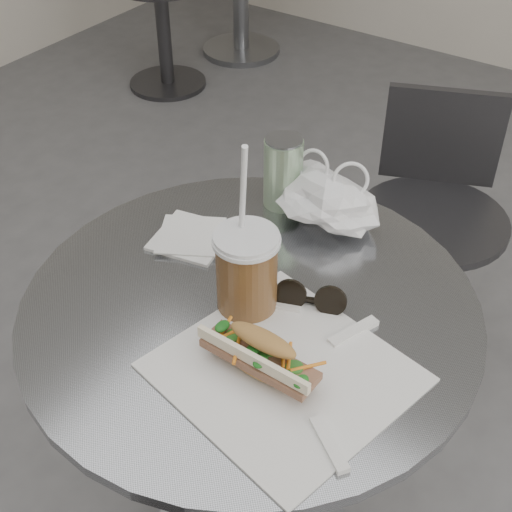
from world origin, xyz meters
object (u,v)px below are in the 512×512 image
Objects in this scene: cafe_table at (251,409)px; iced_coffee at (247,270)px; banh_mi at (261,355)px; sunglasses at (311,299)px; bg_chair at (157,17)px; chair_far at (425,250)px; drink_can at (283,172)px.

iced_coffee is at bearing -110.39° from cafe_table.
iced_coffee is at bearing 134.50° from banh_mi.
cafe_table is at bearing -172.35° from sunglasses.
bg_chair reaches higher than cafe_table.
chair_far is 0.73m from drink_can.
sunglasses is (0.09, 0.05, 0.29)m from cafe_table.
iced_coffee is (-0.00, -0.01, 0.35)m from cafe_table.
cafe_table is at bearing 132.47° from banh_mi.
bg_chair is at bearing 135.19° from iced_coffee.
cafe_table is 0.45m from drink_can.
banh_mi is at bearing -61.14° from drink_can.
banh_mi is 0.15m from iced_coffee.
sunglasses is at bearing 72.70° from chair_far.
banh_mi is 1.94× the size of sunglasses.
bg_chair is 3.41× the size of banh_mi.
sunglasses is at bearing -48.37° from drink_can.
bg_chair is 2.40m from sunglasses.
iced_coffee is 0.30m from drink_can.
cafe_table is 2.34m from bg_chair.
iced_coffee is at bearing 66.04° from chair_far.
chair_far is at bearing 88.70° from cafe_table.
banh_mi is 1.59× the size of drink_can.
banh_mi is (1.76, -1.76, 0.43)m from bg_chair.
bg_chair is at bearing 136.52° from banh_mi.
sunglasses is (0.09, 0.05, -0.05)m from iced_coffee.
bg_chair is 5.43× the size of drink_can.
cafe_table is at bearing -53.24° from bg_chair.
cafe_table is at bearing 69.61° from iced_coffee.
bg_chair is 2.53m from banh_mi.
drink_can is (-0.11, 0.27, 0.35)m from cafe_table.
drink_can reaches higher than sunglasses.
drink_can is at bearing 53.51° from chair_far.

